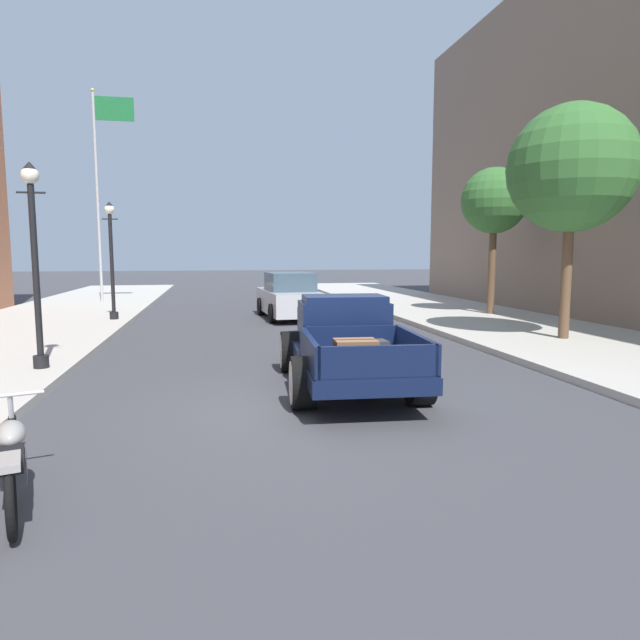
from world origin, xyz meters
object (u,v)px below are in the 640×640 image
car_background_silver (289,297)px  street_tree_second (494,202)px  motorcycle_parked (12,459)px  street_lamp_near (34,250)px  hotrod_truck_navy (344,342)px  street_lamp_far (111,252)px  street_tree_nearest (572,169)px  flagpole (102,173)px

car_background_silver → street_tree_second: (7.23, -1.13, 3.39)m
motorcycle_parked → street_lamp_near: 6.34m
hotrod_truck_navy → motorcycle_parked: 5.91m
street_lamp_far → street_tree_nearest: 13.95m
flagpole → street_tree_second: size_ratio=1.76×
street_lamp_near → street_tree_nearest: street_tree_nearest is taller
motorcycle_parked → street_tree_second: size_ratio=0.39×
hotrod_truck_navy → flagpole: 18.51m
hotrod_truck_navy → street_lamp_far: bearing=119.7°
hotrod_truck_navy → street_lamp_far: size_ratio=1.30×
hotrod_truck_navy → street_lamp_near: street_lamp_near is taller
street_lamp_far → car_background_silver: bearing=3.8°
hotrod_truck_navy → street_lamp_near: (-5.55, 1.67, 1.63)m
street_lamp_far → street_tree_nearest: size_ratio=0.66×
motorcycle_parked → street_lamp_near: (-1.41, 5.87, 1.94)m
street_lamp_near → flagpole: 15.19m
motorcycle_parked → flagpole: size_ratio=0.22×
motorcycle_parked → street_tree_nearest: (10.71, 7.38, 3.97)m
flagpole → street_tree_nearest: size_ratio=1.56×
hotrod_truck_navy → street_lamp_far: (-5.56, 9.76, 1.63)m
street_lamp_near → flagpole: size_ratio=0.42×
hotrod_truck_navy → street_tree_second: 12.29m
car_background_silver → street_tree_nearest: 10.02m
street_lamp_far → flagpole: 7.59m
street_lamp_far → motorcycle_parked: bearing=-84.2°
flagpole → street_lamp_near: bearing=-84.6°
car_background_silver → street_tree_second: bearing=-8.9°
street_tree_second → street_tree_nearest: bearing=-100.1°
hotrod_truck_navy → car_background_silver: bearing=87.9°
motorcycle_parked → car_background_silver: 15.06m
flagpole → street_tree_nearest: bearing=-44.4°
street_lamp_near → street_tree_second: street_tree_second is taller
car_background_silver → motorcycle_parked: bearing=-107.5°
car_background_silver → flagpole: (-7.31, 6.25, 5.00)m
car_background_silver → street_tree_nearest: bearing=-48.4°
street_tree_nearest → street_tree_second: (1.04, 5.85, -0.26)m
street_lamp_near → street_tree_second: size_ratio=0.74×
flagpole → street_tree_nearest: flagpole is taller
car_background_silver → street_tree_second: street_tree_second is taller
hotrod_truck_navy → car_background_silver: car_background_silver is taller
hotrod_truck_navy → flagpole: size_ratio=0.55×
hotrod_truck_navy → street_tree_second: size_ratio=0.96×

